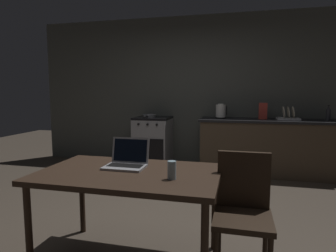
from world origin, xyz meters
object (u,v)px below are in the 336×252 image
Objects in this scene: laptop at (127,161)px; frying_pan at (149,116)px; chair at (243,207)px; dish_rack at (288,117)px; bottle at (328,113)px; drinking_glass at (172,170)px; cereal_box at (263,111)px; dining_table at (129,180)px; stove_oven at (153,142)px; electric_kettle at (221,111)px.

laptop reaches higher than frying_pan.
dish_rack is (0.71, 2.82, 0.43)m from chair.
laptop is 1.32× the size of bottle.
bottle is 0.71× the size of dish_rack.
drinking_glass is 0.49× the size of cereal_box.
dining_table is 2.93m from frying_pan.
dish_rack is (1.56, 2.85, 0.28)m from dining_table.
laptop is 0.78× the size of frying_pan.
stove_oven is 3.72× the size of bottle.
dining_table is 3.26m from dish_rack.
laptop is 1.22× the size of cereal_box.
bottle is (2.79, -0.05, 0.56)m from stove_oven.
electric_kettle is at bearing 79.96° from dining_table.
bottle reaches higher than frying_pan.
drinking_glass is 0.38× the size of dish_rack.
laptop is at bearing -129.12° from bottle.
electric_kettle reaches higher than dish_rack.
drinking_glass is at bearing -69.59° from frying_pan.
cereal_box is 0.77× the size of dish_rack.
dining_table is at bearing 162.32° from drinking_glass.
bottle is at bearing 59.05° from drinking_glass.
laptop is 0.49m from drinking_glass.
frying_pan is at bearing 103.20° from chair.
dining_table is at bearing -112.24° from cereal_box.
dining_table is 3.35× the size of frying_pan.
dining_table is 4.28× the size of laptop.
chair is 0.58m from drinking_glass.
dish_rack reaches higher than dining_table.
bottle is at bearing 49.09° from chair.
frying_pan reaches higher than dining_table.
laptop is at bearing -114.30° from cereal_box.
chair is (0.85, 0.04, -0.15)m from dining_table.
bottle is at bearing -5.12° from dish_rack.
electric_kettle is at bearing 178.22° from bottle.
drinking_glass is (-0.14, -2.97, -0.22)m from electric_kettle.
electric_kettle is 1.24m from frying_pan.
cereal_box is at bearing 1.71° from electric_kettle.
laptop is 1.31× the size of electric_kettle.
dining_table is 3.53m from bottle.
dish_rack is at bearing 0.00° from electric_kettle.
bottle is at bearing -0.42° from frying_pan.
cereal_box is at bearing 70.87° from laptop.
bottle reaches higher than dining_table.
dish_rack is at bearing -3.00° from cereal_box.
stove_oven is at bearing 107.64° from laptop.
bottle reaches higher than stove_oven.
dish_rack is at bearing 68.10° from drinking_glass.
dining_table is at bearing -118.60° from dish_rack.
frying_pan is 3.20× the size of drinking_glass.
frying_pan is 3.14m from drinking_glass.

